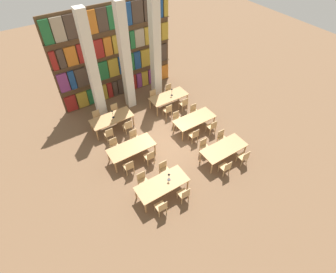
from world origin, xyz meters
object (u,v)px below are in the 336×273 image
object	(u,v)px
chair_1	(143,180)
desk_lamp_1	(112,113)
reading_table_3	(194,120)
reading_table_4	(112,119)
chair_23	(169,91)
chair_2	(184,194)
chair_6	(244,157)
chair_15	(194,111)
chair_4	(226,167)
chair_10	(150,157)
chair_22	(184,104)
chair_0	(161,207)
chair_8	(129,166)
desk_lamp_0	(169,176)
desk_lamp_2	(172,91)
pillar_right	(155,51)
chair_20	(168,110)
chair_5	(204,146)
chair_19	(115,111)
chair_7	(222,138)
chair_14	(212,127)
chair_13	(177,118)
reading_table_2	(131,148)
chair_3	(164,169)
pillar_left	(93,69)
reading_table_0	(162,185)
chair_21	(154,96)
chair_12	(194,135)
chair_9	(115,146)
pillar_center	(126,60)
chair_17	(97,117)
chair_18	(128,126)
chair_16	(109,134)
reading_table_5	(169,97)
chair_11	(134,137)

from	to	relation	value
chair_1	desk_lamp_1	distance (m)	4.36
reading_table_3	reading_table_4	world-z (taller)	same
chair_23	chair_2	bearing A→B (deg)	61.53
chair_6	desk_lamp_1	distance (m)	7.06
chair_15	chair_4	bearing A→B (deg)	72.84
chair_10	chair_22	world-z (taller)	same
chair_0	chair_8	world-z (taller)	same
desk_lamp_0	chair_2	bearing A→B (deg)	-73.01
desk_lamp_1	desk_lamp_2	bearing A→B (deg)	-0.42
chair_4	chair_6	xyz separation A→B (m)	(1.14, 0.00, 0.00)
desk_lamp_0	chair_4	xyz separation A→B (m)	(2.68, -0.67, -0.55)
pillar_right	chair_20	world-z (taller)	pillar_right
desk_lamp_0	chair_5	xyz separation A→B (m)	(2.68, 0.89, -0.55)
desk_lamp_2	chair_19	bearing A→B (deg)	165.96
pillar_right	chair_7	size ratio (longest dim) A/B	6.82
chair_14	reading_table_4	world-z (taller)	chair_14
desk_lamp_1	chair_13	bearing A→B (deg)	-29.02
reading_table_2	chair_15	distance (m)	4.48
chair_23	chair_3	bearing A→B (deg)	54.64
pillar_left	chair_2	bearing A→B (deg)	-84.73
reading_table_0	chair_21	size ratio (longest dim) A/B	2.59
reading_table_4	chair_5	bearing A→B (deg)	-53.77
desk_lamp_1	chair_20	distance (m)	3.15
chair_12	desk_lamp_2	world-z (taller)	desk_lamp_2
pillar_left	chair_23	size ratio (longest dim) A/B	6.82
chair_3	chair_2	bearing A→B (deg)	90.00
pillar_right	chair_5	bearing A→B (deg)	-96.33
chair_9	chair_21	bearing A→B (deg)	-146.54
pillar_right	chair_1	size ratio (longest dim) A/B	6.82
pillar_center	reading_table_3	distance (m)	4.89
reading_table_0	chair_17	bearing A→B (deg)	95.55
chair_14	chair_22	distance (m)	2.45
chair_10	desk_lamp_2	bearing A→B (deg)	43.53
chair_22	chair_18	bearing A→B (deg)	179.60
chair_14	chair_16	bearing A→B (deg)	152.98
desk_lamp_0	reading_table_3	distance (m)	4.23
chair_20	chair_22	size ratio (longest dim) A/B	1.00
chair_6	reading_table_4	world-z (taller)	chair_6
chair_21	chair_22	bearing A→B (deg)	125.83
reading_table_0	chair_10	size ratio (longest dim) A/B	2.59
chair_8	chair_14	bearing A→B (deg)	0.25
desk_lamp_0	chair_9	bearing A→B (deg)	107.15
chair_1	reading_table_5	xyz separation A→B (m)	(4.14, 4.27, 0.21)
chair_9	chair_10	xyz separation A→B (m)	(1.10, -1.56, 0.00)
chair_14	chair_19	world-z (taller)	same
chair_2	chair_16	size ratio (longest dim) A/B	1.00
reading_table_5	chair_10	bearing A→B (deg)	-134.55
pillar_center	chair_19	size ratio (longest dim) A/B	6.82
chair_4	chair_11	bearing A→B (deg)	122.98
chair_2	pillar_right	bearing A→B (deg)	67.20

